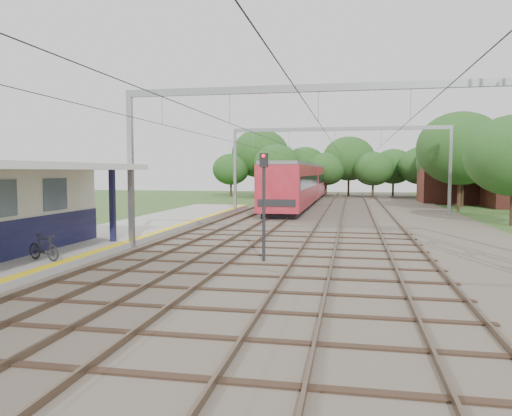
# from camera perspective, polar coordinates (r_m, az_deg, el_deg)

# --- Properties ---
(ballast_bed) EXTENTS (18.00, 90.00, 0.10)m
(ballast_bed) POSITION_cam_1_polar(r_m,az_deg,el_deg) (35.73, 9.91, -1.35)
(ballast_bed) COLOR #473D33
(ballast_bed) RESTS_ON ground
(platform) EXTENTS (5.00, 52.00, 0.35)m
(platform) POSITION_cam_1_polar(r_m,az_deg,el_deg) (23.23, -20.65, -4.24)
(platform) COLOR gray
(platform) RESTS_ON ground
(yellow_stripe) EXTENTS (0.45, 52.00, 0.01)m
(yellow_stripe) POSITION_cam_1_polar(r_m,az_deg,el_deg) (22.11, -15.67, -4.07)
(yellow_stripe) COLOR yellow
(yellow_stripe) RESTS_ON platform
(rail_tracks) EXTENTS (11.80, 88.00, 0.15)m
(rail_tracks) POSITION_cam_1_polar(r_m,az_deg,el_deg) (35.85, 5.91, -1.09)
(rail_tracks) COLOR brown
(rail_tracks) RESTS_ON ballast_bed
(catenary_system) EXTENTS (17.22, 88.00, 7.00)m
(catenary_system) POSITION_cam_1_polar(r_m,az_deg,el_deg) (30.93, 8.74, 7.94)
(catenary_system) COLOR gray
(catenary_system) RESTS_ON ground
(tree_band) EXTENTS (31.72, 30.88, 8.82)m
(tree_band) POSITION_cam_1_polar(r_m,az_deg,el_deg) (62.70, 10.26, 5.47)
(tree_band) COLOR #382619
(tree_band) RESTS_ON ground
(house_far) EXTENTS (8.00, 6.12, 8.66)m
(house_far) POSITION_cam_1_polar(r_m,az_deg,el_deg) (58.68, 22.16, 3.67)
(house_far) COLOR brown
(house_far) RESTS_ON ground
(bicycle) EXTENTS (1.61, 0.91, 0.93)m
(bicycle) POSITION_cam_1_polar(r_m,az_deg,el_deg) (19.07, -23.10, -4.16)
(bicycle) COLOR black
(bicycle) RESTS_ON platform
(train) EXTENTS (3.15, 39.16, 4.12)m
(train) POSITION_cam_1_polar(r_m,az_deg,el_deg) (53.72, 5.46, 2.93)
(train) COLOR black
(train) RESTS_ON ballast_bed
(signal_post) EXTENTS (0.32, 0.28, 4.16)m
(signal_post) POSITION_cam_1_polar(r_m,az_deg,el_deg) (18.64, 0.90, 1.43)
(signal_post) COLOR black
(signal_post) RESTS_ON ground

